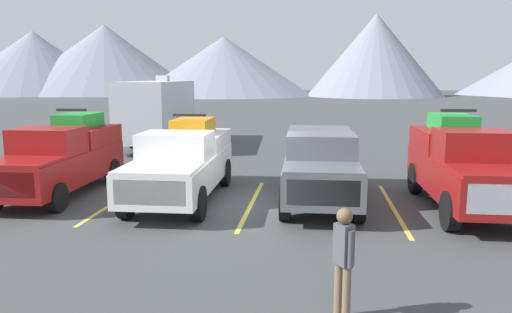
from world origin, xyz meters
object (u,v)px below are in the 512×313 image
(pickup_truck_c, at_px, (320,163))
(camper_trailer_a, at_px, (158,109))
(person_a, at_px, (343,256))
(pickup_truck_a, at_px, (62,156))
(pickup_truck_d, at_px, (464,164))
(pickup_truck_b, at_px, (183,160))

(pickup_truck_c, distance_m, camper_trailer_a, 13.25)
(camper_trailer_a, distance_m, person_a, 19.37)
(pickup_truck_a, height_order, pickup_truck_d, pickup_truck_d)
(camper_trailer_a, relative_size, person_a, 5.19)
(pickup_truck_a, relative_size, pickup_truck_c, 1.00)
(person_a, bearing_deg, pickup_truck_a, 139.36)
(pickup_truck_b, xyz_separation_m, person_a, (4.31, -6.88, -0.15))
(pickup_truck_a, height_order, pickup_truck_c, pickup_truck_a)
(pickup_truck_d, bearing_deg, pickup_truck_a, 178.38)
(pickup_truck_c, relative_size, person_a, 3.21)
(pickup_truck_b, height_order, pickup_truck_c, pickup_truck_b)
(pickup_truck_c, bearing_deg, pickup_truck_a, 179.80)
(pickup_truck_a, distance_m, pickup_truck_b, 3.92)
(pickup_truck_b, bearing_deg, person_a, -57.96)
(pickup_truck_a, distance_m, camper_trailer_a, 10.35)
(pickup_truck_c, xyz_separation_m, pickup_truck_d, (3.89, -0.31, 0.12))
(pickup_truck_c, bearing_deg, pickup_truck_d, -4.50)
(pickup_truck_d, bearing_deg, pickup_truck_b, 178.85)
(pickup_truck_b, xyz_separation_m, pickup_truck_c, (4.03, 0.15, -0.02))
(pickup_truck_d, xyz_separation_m, camper_trailer_a, (-12.13, 10.65, 0.69))
(pickup_truck_a, relative_size, pickup_truck_b, 0.94)
(pickup_truck_c, height_order, pickup_truck_d, pickup_truck_d)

